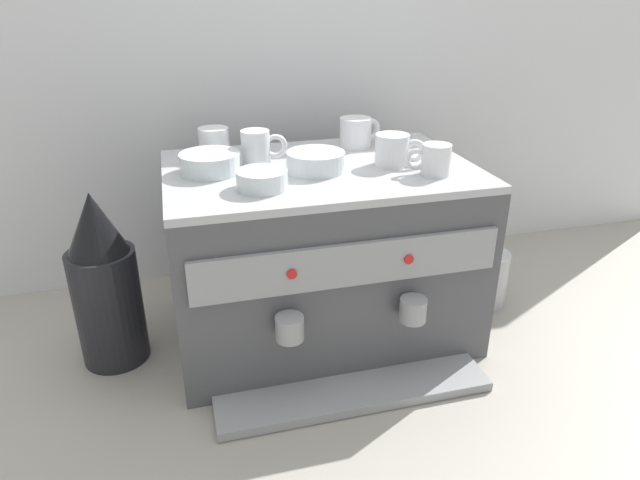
# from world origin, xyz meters

# --- Properties ---
(ground_plane) EXTENTS (4.00, 4.00, 0.00)m
(ground_plane) POSITION_xyz_m (0.00, 0.00, 0.00)
(ground_plane) COLOR #9E998E
(tiled_backsplash_wall) EXTENTS (2.80, 0.03, 1.00)m
(tiled_backsplash_wall) POSITION_xyz_m (0.00, 0.39, 0.50)
(tiled_backsplash_wall) COLOR silver
(tiled_backsplash_wall) RESTS_ON ground_plane
(espresso_machine) EXTENTS (0.68, 0.56, 0.42)m
(espresso_machine) POSITION_xyz_m (0.00, -0.00, 0.21)
(espresso_machine) COLOR #4C4C51
(espresso_machine) RESTS_ON ground_plane
(ceramic_cup_0) EXTENTS (0.10, 0.06, 0.08)m
(ceramic_cup_0) POSITION_xyz_m (-0.13, 0.05, 0.46)
(ceramic_cup_0) COLOR white
(ceramic_cup_0) RESTS_ON espresso_machine
(ceramic_cup_1) EXTENTS (0.11, 0.08, 0.07)m
(ceramic_cup_1) POSITION_xyz_m (0.13, 0.14, 0.45)
(ceramic_cup_1) COLOR white
(ceramic_cup_1) RESTS_ON espresso_machine
(ceramic_cup_2) EXTENTS (0.11, 0.07, 0.07)m
(ceramic_cup_2) POSITION_xyz_m (0.16, -0.03, 0.45)
(ceramic_cup_2) COLOR white
(ceramic_cup_2) RESTS_ON espresso_machine
(ceramic_cup_3) EXTENTS (0.07, 0.11, 0.07)m
(ceramic_cup_3) POSITION_xyz_m (-0.22, 0.14, 0.45)
(ceramic_cup_3) COLOR white
(ceramic_cup_3) RESTS_ON espresso_machine
(ceramic_cup_4) EXTENTS (0.10, 0.06, 0.07)m
(ceramic_cup_4) POSITION_xyz_m (0.22, -0.11, 0.45)
(ceramic_cup_4) COLOR white
(ceramic_cup_4) RESTS_ON espresso_machine
(ceramic_bowl_0) EXTENTS (0.13, 0.13, 0.04)m
(ceramic_bowl_0) POSITION_xyz_m (-0.02, -0.03, 0.44)
(ceramic_bowl_0) COLOR silver
(ceramic_bowl_0) RESTS_ON espresso_machine
(ceramic_bowl_1) EXTENTS (0.10, 0.10, 0.04)m
(ceramic_bowl_1) POSITION_xyz_m (-0.15, -0.11, 0.44)
(ceramic_bowl_1) COLOR silver
(ceramic_bowl_1) RESTS_ON espresso_machine
(ceramic_bowl_2) EXTENTS (0.13, 0.13, 0.04)m
(ceramic_bowl_2) POSITION_xyz_m (-0.24, 0.02, 0.44)
(ceramic_bowl_2) COLOR silver
(ceramic_bowl_2) RESTS_ON espresso_machine
(coffee_grinder) EXTENTS (0.15, 0.15, 0.40)m
(coffee_grinder) POSITION_xyz_m (-0.49, -0.00, 0.19)
(coffee_grinder) COLOR black
(coffee_grinder) RESTS_ON ground_plane
(milk_pitcher) EXTENTS (0.11, 0.11, 0.15)m
(milk_pitcher) POSITION_xyz_m (0.46, 0.00, 0.07)
(milk_pitcher) COLOR #B7B7BC
(milk_pitcher) RESTS_ON ground_plane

